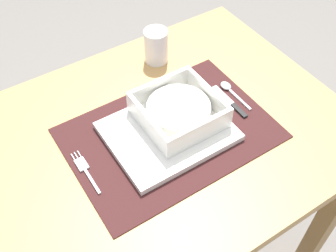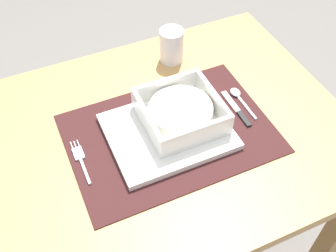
{
  "view_description": "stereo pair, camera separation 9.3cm",
  "coord_description": "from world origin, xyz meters",
  "px_view_note": "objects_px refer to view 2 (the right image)",
  "views": [
    {
      "loc": [
        -0.34,
        -0.53,
        1.45
      ],
      "look_at": [
        -0.0,
        -0.02,
        0.75
      ],
      "focal_mm": 43.86,
      "sensor_mm": 36.0,
      "label": 1
    },
    {
      "loc": [
        -0.26,
        -0.58,
        1.45
      ],
      "look_at": [
        -0.0,
        -0.02,
        0.75
      ],
      "focal_mm": 43.86,
      "sensor_mm": 36.0,
      "label": 2
    }
  ],
  "objects_px": {
    "porridge_bowl": "(181,113)",
    "butter_knife": "(238,111)",
    "dining_table": "(167,159)",
    "spoon": "(238,95)",
    "drinking_glass": "(171,47)",
    "fork": "(80,158)"
  },
  "relations": [
    {
      "from": "dining_table",
      "to": "porridge_bowl",
      "type": "height_order",
      "value": "porridge_bowl"
    },
    {
      "from": "spoon",
      "to": "drinking_glass",
      "type": "bearing_deg",
      "value": 110.96
    },
    {
      "from": "dining_table",
      "to": "spoon",
      "type": "height_order",
      "value": "spoon"
    },
    {
      "from": "butter_knife",
      "to": "drinking_glass",
      "type": "relative_size",
      "value": 1.35
    },
    {
      "from": "porridge_bowl",
      "to": "fork",
      "type": "xyz_separation_m",
      "value": [
        -0.25,
        -0.0,
        -0.04
      ]
    },
    {
      "from": "dining_table",
      "to": "spoon",
      "type": "bearing_deg",
      "value": 6.58
    },
    {
      "from": "porridge_bowl",
      "to": "butter_knife",
      "type": "relative_size",
      "value": 1.38
    },
    {
      "from": "dining_table",
      "to": "drinking_glass",
      "type": "xyz_separation_m",
      "value": [
        0.11,
        0.23,
        0.16
      ]
    },
    {
      "from": "fork",
      "to": "spoon",
      "type": "distance_m",
      "value": 0.42
    },
    {
      "from": "dining_table",
      "to": "fork",
      "type": "distance_m",
      "value": 0.24
    },
    {
      "from": "porridge_bowl",
      "to": "drinking_glass",
      "type": "distance_m",
      "value": 0.24
    },
    {
      "from": "fork",
      "to": "butter_knife",
      "type": "distance_m",
      "value": 0.39
    },
    {
      "from": "fork",
      "to": "dining_table",
      "type": "bearing_deg",
      "value": 1.8
    },
    {
      "from": "porridge_bowl",
      "to": "butter_knife",
      "type": "xyz_separation_m",
      "value": [
        0.15,
        -0.02,
        -0.04
      ]
    },
    {
      "from": "spoon",
      "to": "butter_knife",
      "type": "distance_m",
      "value": 0.05
    },
    {
      "from": "porridge_bowl",
      "to": "fork",
      "type": "relative_size",
      "value": 1.38
    },
    {
      "from": "fork",
      "to": "drinking_glass",
      "type": "height_order",
      "value": "drinking_glass"
    },
    {
      "from": "porridge_bowl",
      "to": "drinking_glass",
      "type": "xyz_separation_m",
      "value": [
        0.08,
        0.23,
        0.0
      ]
    },
    {
      "from": "fork",
      "to": "spoon",
      "type": "height_order",
      "value": "spoon"
    },
    {
      "from": "drinking_glass",
      "to": "fork",
      "type": "bearing_deg",
      "value": -144.62
    },
    {
      "from": "dining_table",
      "to": "fork",
      "type": "height_order",
      "value": "fork"
    },
    {
      "from": "fork",
      "to": "drinking_glass",
      "type": "distance_m",
      "value": 0.4
    }
  ]
}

